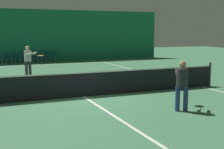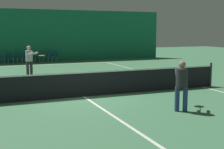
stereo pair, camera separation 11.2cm
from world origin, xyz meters
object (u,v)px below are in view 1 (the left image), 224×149
object	(u,v)px
courtside_chair_0	(0,57)
courtside_chair_1	(10,57)
player_far	(28,59)
courtside_chair_3	(28,57)
player_near	(182,82)
courtside_chair_6	(53,56)
courtside_chair_4	(36,56)
courtside_chair_2	(19,57)
tennis_net	(84,83)
courtside_chair_5	(45,56)

from	to	relation	value
courtside_chair_0	courtside_chair_1	size ratio (longest dim) A/B	1.00
player_far	courtside_chair_1	bearing A→B (deg)	148.30
courtside_chair_3	courtside_chair_1	bearing A→B (deg)	-90.00
player_near	courtside_chair_6	size ratio (longest dim) A/B	1.87
player_near	player_far	bearing A→B (deg)	49.59
player_near	courtside_chair_0	distance (m)	17.61
courtside_chair_1	courtside_chair_4	world-z (taller)	same
courtside_chair_0	courtside_chair_3	bearing A→B (deg)	90.00
player_near	courtside_chair_0	world-z (taller)	player_near
courtside_chair_2	courtside_chair_4	xyz separation A→B (m)	(1.34, 0.00, 0.00)
tennis_net	courtside_chair_0	bearing A→B (deg)	98.89
courtside_chair_3	courtside_chair_4	bearing A→B (deg)	90.00
tennis_net	courtside_chair_1	world-z (taller)	tennis_net
tennis_net	courtside_chair_6	world-z (taller)	tennis_net
courtside_chair_4	courtside_chair_2	bearing A→B (deg)	-90.00
courtside_chair_5	courtside_chair_4	bearing A→B (deg)	-90.00
courtside_chair_3	courtside_chair_5	world-z (taller)	same
player_far	courtside_chair_2	bearing A→B (deg)	143.13
courtside_chair_3	player_far	bearing A→B (deg)	-7.35
courtside_chair_1	courtside_chair_6	distance (m)	3.35
courtside_chair_0	courtside_chair_4	size ratio (longest dim) A/B	1.00
tennis_net	courtside_chair_2	distance (m)	13.90
courtside_chair_3	courtside_chair_5	distance (m)	1.34
player_near	courtside_chair_5	xyz separation A→B (m)	(-0.99, 17.06, -0.43)
player_near	courtside_chair_4	xyz separation A→B (m)	(-1.66, 17.06, -0.43)
courtside_chair_2	courtside_chair_5	size ratio (longest dim) A/B	1.00
courtside_chair_4	courtside_chair_5	xyz separation A→B (m)	(0.67, 0.00, 0.00)
player_near	courtside_chair_6	xyz separation A→B (m)	(-0.32, 17.06, -0.43)
player_near	courtside_chair_1	bearing A→B (deg)	42.89
player_far	courtside_chair_6	world-z (taller)	player_far
courtside_chair_1	courtside_chair_4	distance (m)	2.01
player_near	tennis_net	bearing A→B (deg)	65.03
player_near	player_far	distance (m)	10.19
player_near	courtside_chair_1	world-z (taller)	player_near
courtside_chair_2	courtside_chair_4	distance (m)	1.34
courtside_chair_3	courtside_chair_0	bearing A→B (deg)	-90.00
player_near	courtside_chair_4	world-z (taller)	player_near
courtside_chair_0	courtside_chair_2	xyz separation A→B (m)	(1.34, 0.00, 0.00)
player_near	courtside_chair_1	distance (m)	17.46
tennis_net	courtside_chair_6	distance (m)	14.00
tennis_net	player_near	size ratio (longest dim) A/B	7.63
player_near	courtside_chair_3	bearing A→B (deg)	38.53
player_near	player_far	world-z (taller)	player_far
courtside_chair_0	courtside_chair_2	distance (m)	1.34
courtside_chair_4	courtside_chair_6	world-z (taller)	same
tennis_net	courtside_chair_2	xyz separation A→B (m)	(-0.83, 13.88, -0.03)
courtside_chair_2	courtside_chair_6	size ratio (longest dim) A/B	1.00
player_far	courtside_chair_0	world-z (taller)	player_far
tennis_net	courtside_chair_1	bearing A→B (deg)	96.17
courtside_chair_1	courtside_chair_2	world-z (taller)	same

